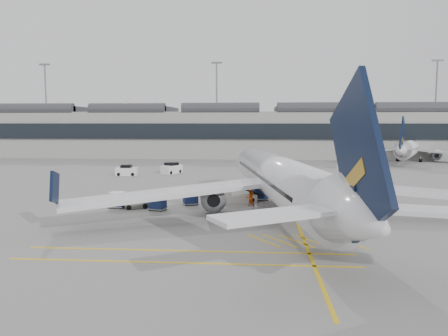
# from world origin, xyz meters

# --- Properties ---
(ground) EXTENTS (220.00, 220.00, 0.00)m
(ground) POSITION_xyz_m (0.00, 0.00, 0.00)
(ground) COLOR gray
(ground) RESTS_ON ground
(terminal) EXTENTS (200.00, 20.45, 12.40)m
(terminal) POSITION_xyz_m (0.00, 71.93, 6.14)
(terminal) COLOR #9E9E99
(terminal) RESTS_ON ground
(light_masts) EXTENTS (113.00, 0.60, 25.45)m
(light_masts) POSITION_xyz_m (-1.67, 86.00, 14.49)
(light_masts) COLOR slate
(light_masts) RESTS_ON ground
(apron_markings) EXTENTS (0.25, 60.00, 0.01)m
(apron_markings) POSITION_xyz_m (10.00, 10.00, 0.01)
(apron_markings) COLOR gold
(apron_markings) RESTS_ON ground
(airliner_main) EXTENTS (38.55, 42.44, 11.35)m
(airliner_main) POSITION_xyz_m (8.78, 1.37, 3.34)
(airliner_main) COLOR silver
(airliner_main) RESTS_ON ground
(airliner_far) EXTENTS (30.84, 34.03, 9.73)m
(airliner_far) POSITION_xyz_m (40.26, 60.84, 2.86)
(airliner_far) COLOR silver
(airliner_far) RESTS_ON ground
(belt_loader) EXTENTS (5.38, 3.10, 2.13)m
(belt_loader) POSITION_xyz_m (4.18, 8.26, 0.62)
(belt_loader) COLOR silver
(belt_loader) RESTS_ON ground
(baggage_cart_a) EXTENTS (1.99, 1.77, 1.79)m
(baggage_cart_a) POSITION_xyz_m (6.86, 9.58, 0.96)
(baggage_cart_a) COLOR gray
(baggage_cart_a) RESTS_ON ground
(baggage_cart_b) EXTENTS (1.90, 1.76, 1.62)m
(baggage_cart_b) POSITION_xyz_m (-0.36, 6.30, 0.87)
(baggage_cart_b) COLOR gray
(baggage_cart_b) RESTS_ON ground
(baggage_cart_c) EXTENTS (1.82, 1.64, 1.59)m
(baggage_cart_c) POSITION_xyz_m (-3.13, 3.27, 0.85)
(baggage_cart_c) COLOR gray
(baggage_cart_c) RESTS_ON ground
(baggage_cart_d) EXTENTS (1.66, 1.43, 1.61)m
(baggage_cart_d) POSITION_xyz_m (-7.43, 4.06, 0.86)
(baggage_cart_d) COLOR gray
(baggage_cart_d) RESTS_ON ground
(ramp_agent_a) EXTENTS (0.68, 0.75, 1.73)m
(ramp_agent_a) POSITION_xyz_m (5.93, 7.19, 0.87)
(ramp_agent_a) COLOR orange
(ramp_agent_a) RESTS_ON ground
(ramp_agent_b) EXTENTS (0.99, 0.89, 1.69)m
(ramp_agent_b) POSITION_xyz_m (5.83, 6.24, 0.85)
(ramp_agent_b) COLOR #E7560C
(ramp_agent_b) RESTS_ON ground
(pushback_tug) EXTENTS (2.61, 2.17, 1.26)m
(pushback_tug) POSITION_xyz_m (-5.54, 4.07, 0.56)
(pushback_tug) COLOR #555649
(pushback_tug) RESTS_ON ground
(safety_cone_nose) EXTENTS (0.40, 0.40, 0.55)m
(safety_cone_nose) POSITION_xyz_m (8.04, 19.24, 0.28)
(safety_cone_nose) COLOR #F24C0A
(safety_cone_nose) RESTS_ON ground
(safety_cone_engine) EXTENTS (0.37, 0.37, 0.51)m
(safety_cone_engine) POSITION_xyz_m (17.92, 5.01, 0.25)
(safety_cone_engine) COLOR #F24C0A
(safety_cone_engine) RESTS_ON ground
(service_van_left) EXTENTS (3.48, 1.95, 1.72)m
(service_van_left) POSITION_xyz_m (-14.46, 30.32, 0.77)
(service_van_left) COLOR white
(service_van_left) RESTS_ON ground
(service_van_mid) EXTENTS (3.32, 4.03, 1.86)m
(service_van_mid) POSITION_xyz_m (-7.78, 33.71, 0.83)
(service_van_mid) COLOR white
(service_van_mid) RESTS_ON ground
(service_van_right) EXTENTS (4.27, 3.79, 1.98)m
(service_van_right) POSITION_xyz_m (23.50, 43.63, 0.89)
(service_van_right) COLOR white
(service_van_right) RESTS_ON ground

